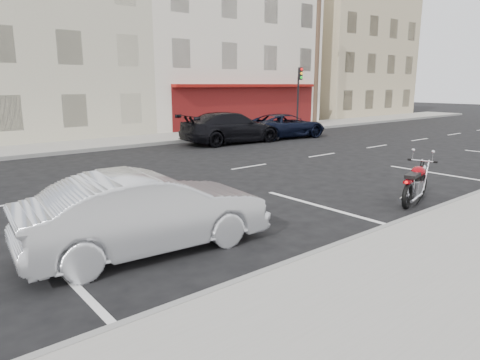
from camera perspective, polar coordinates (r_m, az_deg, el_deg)
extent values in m
plane|color=black|center=(14.07, -4.95, 0.81)|extent=(120.00, 120.00, 0.00)
cube|color=gray|center=(5.88, -6.14, -15.80)|extent=(80.00, 0.12, 0.16)
cube|color=beige|center=(28.40, -28.93, 16.95)|extent=(12.00, 12.00, 11.50)
cube|color=silver|center=(33.61, -5.62, 18.35)|extent=(14.00, 12.00, 12.50)
cube|color=tan|center=(43.75, 11.56, 15.84)|extent=(12.00, 12.00, 11.00)
cylinder|color=#422D1E|center=(30.73, 10.23, 15.76)|extent=(0.30, 0.30, 9.00)
cylinder|color=black|center=(29.07, 7.71, 10.31)|extent=(0.12, 0.12, 3.20)
cube|color=black|center=(28.96, 8.04, 13.86)|extent=(0.26, 0.18, 0.80)
cylinder|color=beige|center=(28.15, 5.39, 7.64)|extent=(0.20, 0.20, 0.60)
sphere|color=beige|center=(28.12, 5.40, 8.29)|extent=(0.20, 0.20, 0.20)
torus|color=black|center=(12.76, 23.85, -0.09)|extent=(0.64, 0.26, 0.63)
torus|color=black|center=(11.45, 22.33, -1.31)|extent=(0.64, 0.26, 0.63)
cube|color=maroon|center=(12.69, 23.98, 1.37)|extent=(0.34, 0.20, 0.05)
cube|color=maroon|center=(11.34, 22.43, 0.37)|extent=(0.31, 0.22, 0.06)
cube|color=gray|center=(12.05, 23.10, -0.44)|extent=(0.45, 0.37, 0.32)
ellipsoid|color=maroon|center=(12.15, 23.47, 1.55)|extent=(0.59, 0.44, 0.26)
cube|color=black|center=(11.67, 22.91, 1.08)|extent=(0.63, 0.38, 0.09)
cylinder|color=silver|center=(12.43, 23.90, 2.75)|extent=(0.20, 0.65, 0.03)
sphere|color=silver|center=(12.59, 23.95, 1.94)|extent=(0.16, 0.16, 0.16)
cylinder|color=silver|center=(11.76, 23.31, -1.52)|extent=(0.89, 0.29, 0.08)
cylinder|color=silver|center=(11.81, 22.07, -1.35)|extent=(0.89, 0.29, 0.08)
cylinder|color=silver|center=(12.66, 23.91, 1.13)|extent=(0.36, 0.13, 0.75)
cylinder|color=black|center=(12.21, 23.40, 0.47)|extent=(0.75, 0.23, 0.47)
imported|color=#B7B9BF|center=(7.62, -12.26, -4.18)|extent=(4.41, 1.89, 1.41)
imported|color=black|center=(23.72, 6.05, 7.20)|extent=(4.93, 2.72, 1.31)
imported|color=black|center=(21.43, -1.17, 7.00)|extent=(5.44, 2.53, 1.54)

